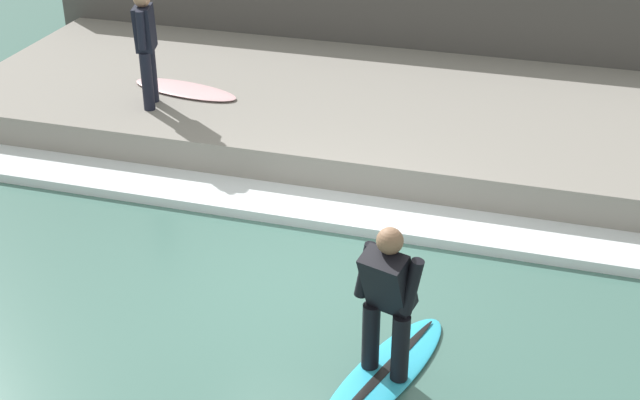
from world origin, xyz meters
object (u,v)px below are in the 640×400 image
Objects in this scene: surfer_waiting_near at (146,42)px; surfboard_waiting_near at (185,89)px; surfboard_riding at (384,374)px; surfer_riding at (387,296)px.

surfer_waiting_near reaches higher than surfboard_waiting_near.
surfboard_riding is at bearing -139.36° from surfboard_waiting_near.
surfer_waiting_near is (4.19, 4.36, 0.56)m from surfer_riding.
surfboard_riding is 0.89m from surfer_riding.
surfer_riding is at bearing 45.00° from surfboard_riding.
surfer_riding reaches higher than surfboard_waiting_near.
surfer_waiting_near is at bearing 46.17° from surfboard_riding.
surfer_waiting_near is (4.19, 4.36, 1.45)m from surfboard_riding.
surfer_riding is at bearing -133.83° from surfer_waiting_near.
surfboard_riding is 1.18× the size of surfboard_waiting_near.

